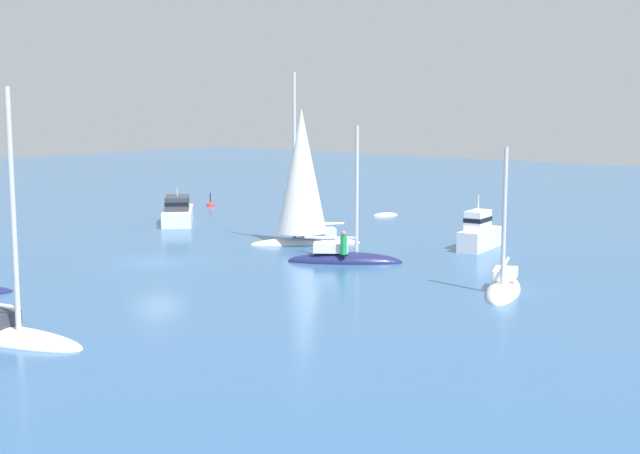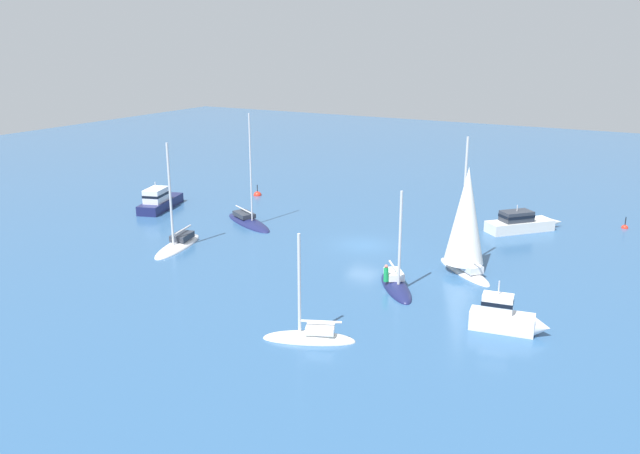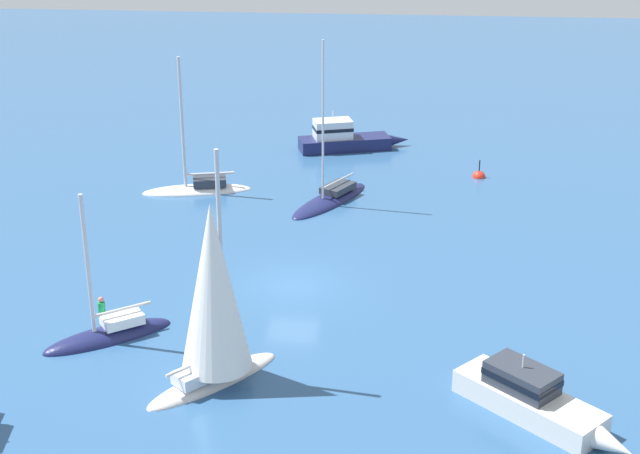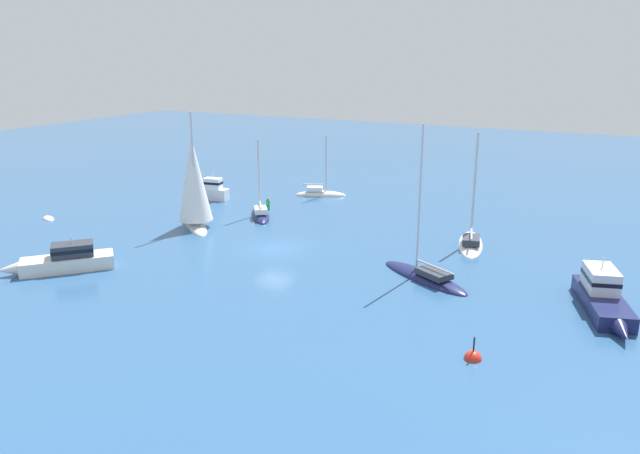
{
  "view_description": "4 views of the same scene",
  "coord_description": "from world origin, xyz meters",
  "px_view_note": "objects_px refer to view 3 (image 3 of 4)",
  "views": [
    {
      "loc": [
        27.9,
        34.37,
        7.91
      ],
      "look_at": [
        -6.83,
        4.86,
        1.43
      ],
      "focal_mm": 49.67,
      "sensor_mm": 36.0,
      "label": 1
    },
    {
      "loc": [
        -20.95,
        44.86,
        15.97
      ],
      "look_at": [
        1.55,
        4.35,
        2.42
      ],
      "focal_mm": 36.5,
      "sensor_mm": 36.0,
      "label": 2
    },
    {
      "loc": [
        -39.95,
        -5.1,
        19.57
      ],
      "look_at": [
        2.25,
        -1.13,
        2.22
      ],
      "focal_mm": 51.87,
      "sensor_mm": 36.0,
      "label": 3
    },
    {
      "loc": [
        22.33,
        -36.41,
        14.12
      ],
      "look_at": [
        1.48,
        4.55,
        0.68
      ],
      "focal_mm": 34.04,
      "sensor_mm": 36.0,
      "label": 4
    }
  ],
  "objects_px": {
    "sailboat_3": "(109,335)",
    "yacht": "(213,299)",
    "sailboat": "(330,199)",
    "motor_cruiser": "(533,399)",
    "sailboat_2": "(198,188)",
    "channel_buoy": "(479,177)",
    "motor_cruiser_1": "(344,138)"
  },
  "relations": [
    {
      "from": "sailboat_3",
      "to": "channel_buoy",
      "type": "bearing_deg",
      "value": -163.54
    },
    {
      "from": "sailboat",
      "to": "motor_cruiser",
      "type": "bearing_deg",
      "value": 52.14
    },
    {
      "from": "yacht",
      "to": "motor_cruiser",
      "type": "height_order",
      "value": "yacht"
    },
    {
      "from": "motor_cruiser",
      "to": "channel_buoy",
      "type": "distance_m",
      "value": 27.16
    },
    {
      "from": "yacht",
      "to": "motor_cruiser",
      "type": "relative_size",
      "value": 1.58
    },
    {
      "from": "yacht",
      "to": "sailboat_3",
      "type": "distance_m",
      "value": 6.98
    },
    {
      "from": "channel_buoy",
      "to": "sailboat",
      "type": "bearing_deg",
      "value": 119.9
    },
    {
      "from": "sailboat",
      "to": "sailboat_2",
      "type": "distance_m",
      "value": 8.34
    },
    {
      "from": "sailboat_3",
      "to": "motor_cruiser_1",
      "type": "distance_m",
      "value": 29.19
    },
    {
      "from": "sailboat_3",
      "to": "motor_cruiser_1",
      "type": "height_order",
      "value": "sailboat_3"
    },
    {
      "from": "sailboat",
      "to": "motor_cruiser",
      "type": "xyz_separation_m",
      "value": [
        -21.88,
        -9.36,
        0.59
      ]
    },
    {
      "from": "sailboat",
      "to": "yacht",
      "type": "xyz_separation_m",
      "value": [
        -20.52,
        2.81,
        3.47
      ]
    },
    {
      "from": "sailboat_2",
      "to": "yacht",
      "type": "xyz_separation_m",
      "value": [
        -21.47,
        -5.47,
        3.41
      ]
    },
    {
      "from": "sailboat_3",
      "to": "motor_cruiser",
      "type": "xyz_separation_m",
      "value": [
        -4.27,
        -17.49,
        0.56
      ]
    },
    {
      "from": "sailboat_2",
      "to": "yacht",
      "type": "distance_m",
      "value": 22.42
    },
    {
      "from": "sailboat_2",
      "to": "motor_cruiser",
      "type": "relative_size",
      "value": 1.4
    },
    {
      "from": "sailboat",
      "to": "motor_cruiser",
      "type": "height_order",
      "value": "sailboat"
    },
    {
      "from": "motor_cruiser",
      "to": "sailboat",
      "type": "bearing_deg",
      "value": 155.92
    },
    {
      "from": "sailboat_2",
      "to": "motor_cruiser_1",
      "type": "relative_size",
      "value": 1.11
    },
    {
      "from": "sailboat_2",
      "to": "channel_buoy",
      "type": "bearing_deg",
      "value": -179.58
    },
    {
      "from": "motor_cruiser",
      "to": "motor_cruiser_1",
      "type": "relative_size",
      "value": 0.79
    },
    {
      "from": "sailboat",
      "to": "sailboat_3",
      "type": "distance_m",
      "value": 19.39
    },
    {
      "from": "motor_cruiser_1",
      "to": "channel_buoy",
      "type": "height_order",
      "value": "motor_cruiser_1"
    },
    {
      "from": "sailboat_2",
      "to": "motor_cruiser_1",
      "type": "bearing_deg",
      "value": -145.12
    },
    {
      "from": "sailboat",
      "to": "sailboat_2",
      "type": "bearing_deg",
      "value": -67.55
    },
    {
      "from": "channel_buoy",
      "to": "motor_cruiser_1",
      "type": "bearing_deg",
      "value": 60.53
    },
    {
      "from": "sailboat_3",
      "to": "yacht",
      "type": "bearing_deg",
      "value": 114.82
    },
    {
      "from": "sailboat",
      "to": "yacht",
      "type": "height_order",
      "value": "sailboat"
    },
    {
      "from": "sailboat_2",
      "to": "channel_buoy",
      "type": "height_order",
      "value": "sailboat_2"
    },
    {
      "from": "sailboat_3",
      "to": "motor_cruiser",
      "type": "height_order",
      "value": "sailboat_3"
    },
    {
      "from": "sailboat_2",
      "to": "yacht",
      "type": "bearing_deg",
      "value": 90.8
    },
    {
      "from": "yacht",
      "to": "channel_buoy",
      "type": "relative_size",
      "value": 6.33
    }
  ]
}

